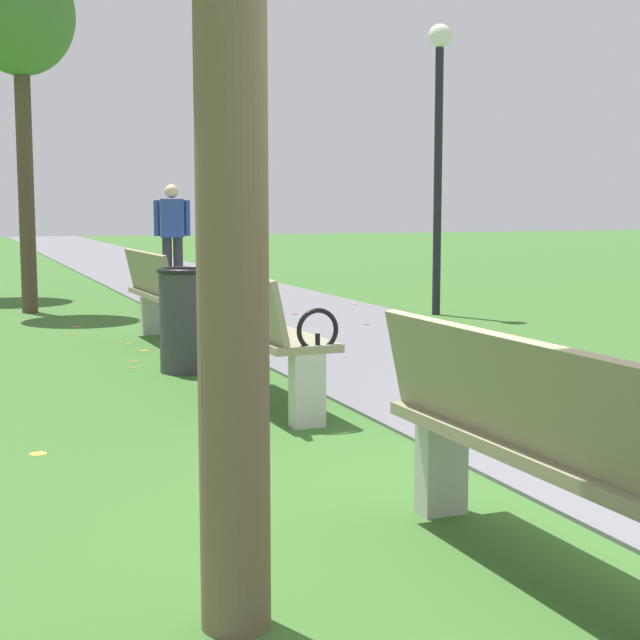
{
  "coord_description": "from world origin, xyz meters",
  "views": [
    {
      "loc": [
        -2.44,
        -2.86,
        1.34
      ],
      "look_at": [
        -0.05,
        3.29,
        0.55
      ],
      "focal_mm": 54.19,
      "sensor_mm": 36.0,
      "label": 1
    }
  ],
  "objects_px": {
    "pedestrian_walking": "(172,233)",
    "lamp_post": "(439,124)",
    "park_bench_1": "(533,444)",
    "tree_2": "(20,22)",
    "park_bench_3": "(163,294)",
    "park_bench_2": "(259,333)",
    "trash_bin": "(187,319)"
  },
  "relations": [
    {
      "from": "park_bench_1",
      "to": "lamp_post",
      "type": "xyz_separation_m",
      "value": [
        3.66,
        7.6,
        1.82
      ]
    },
    {
      "from": "pedestrian_walking",
      "to": "tree_2",
      "type": "bearing_deg",
      "value": -145.12
    },
    {
      "from": "park_bench_1",
      "to": "trash_bin",
      "type": "distance_m",
      "value": 4.69
    },
    {
      "from": "park_bench_3",
      "to": "lamp_post",
      "type": "relative_size",
      "value": 0.46
    },
    {
      "from": "park_bench_3",
      "to": "pedestrian_walking",
      "type": "xyz_separation_m",
      "value": [
        1.17,
        4.84,
        0.44
      ]
    },
    {
      "from": "park_bench_3",
      "to": "trash_bin",
      "type": "relative_size",
      "value": 1.92
    },
    {
      "from": "tree_2",
      "to": "pedestrian_walking",
      "type": "xyz_separation_m",
      "value": [
        2.15,
        1.5,
        -2.61
      ]
    },
    {
      "from": "park_bench_2",
      "to": "park_bench_3",
      "type": "xyz_separation_m",
      "value": [
        0.0,
        3.05,
        0.0
      ]
    },
    {
      "from": "tree_2",
      "to": "trash_bin",
      "type": "relative_size",
      "value": 5.18
    },
    {
      "from": "tree_2",
      "to": "trash_bin",
      "type": "height_order",
      "value": "tree_2"
    },
    {
      "from": "tree_2",
      "to": "lamp_post",
      "type": "xyz_separation_m",
      "value": [
        4.64,
        -2.03,
        -1.23
      ]
    },
    {
      "from": "tree_2",
      "to": "lamp_post",
      "type": "height_order",
      "value": "tree_2"
    },
    {
      "from": "tree_2",
      "to": "lamp_post",
      "type": "bearing_deg",
      "value": -23.66
    },
    {
      "from": "pedestrian_walking",
      "to": "lamp_post",
      "type": "height_order",
      "value": "lamp_post"
    },
    {
      "from": "park_bench_1",
      "to": "lamp_post",
      "type": "distance_m",
      "value": 8.63
    },
    {
      "from": "park_bench_1",
      "to": "park_bench_3",
      "type": "height_order",
      "value": "same"
    },
    {
      "from": "park_bench_1",
      "to": "park_bench_3",
      "type": "xyz_separation_m",
      "value": [
        0.0,
        6.29,
        0.0
      ]
    },
    {
      "from": "park_bench_1",
      "to": "park_bench_3",
      "type": "distance_m",
      "value": 6.29
    },
    {
      "from": "park_bench_1",
      "to": "tree_2",
      "type": "distance_m",
      "value": 10.15
    },
    {
      "from": "park_bench_3",
      "to": "trash_bin",
      "type": "distance_m",
      "value": 1.61
    },
    {
      "from": "tree_2",
      "to": "pedestrian_walking",
      "type": "distance_m",
      "value": 3.7
    },
    {
      "from": "park_bench_1",
      "to": "trash_bin",
      "type": "height_order",
      "value": "park_bench_1"
    },
    {
      "from": "tree_2",
      "to": "park_bench_1",
      "type": "bearing_deg",
      "value": -84.2
    },
    {
      "from": "park_bench_3",
      "to": "park_bench_2",
      "type": "bearing_deg",
      "value": -90.0
    },
    {
      "from": "trash_bin",
      "to": "tree_2",
      "type": "bearing_deg",
      "value": 99.55
    },
    {
      "from": "pedestrian_walking",
      "to": "park_bench_1",
      "type": "bearing_deg",
      "value": -96.02
    },
    {
      "from": "park_bench_1",
      "to": "lamp_post",
      "type": "relative_size",
      "value": 0.46
    },
    {
      "from": "park_bench_3",
      "to": "lamp_post",
      "type": "height_order",
      "value": "lamp_post"
    },
    {
      "from": "lamp_post",
      "to": "park_bench_1",
      "type": "bearing_deg",
      "value": -115.71
    },
    {
      "from": "pedestrian_walking",
      "to": "trash_bin",
      "type": "height_order",
      "value": "pedestrian_walking"
    },
    {
      "from": "park_bench_3",
      "to": "tree_2",
      "type": "height_order",
      "value": "tree_2"
    },
    {
      "from": "pedestrian_walking",
      "to": "park_bench_3",
      "type": "bearing_deg",
      "value": -103.63
    }
  ]
}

